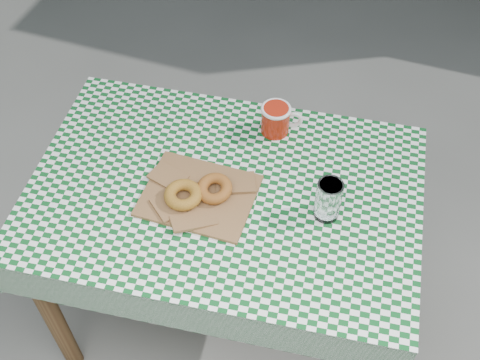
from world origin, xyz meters
name	(u,v)px	position (x,y,z in m)	size (l,w,h in m)	color
ground	(195,349)	(0.00, 0.00, 0.00)	(60.00, 60.00, 0.00)	#585752
table	(226,260)	(0.06, 0.19, 0.38)	(1.12, 0.75, 0.75)	brown
tablecloth	(224,191)	(0.06, 0.19, 0.75)	(1.14, 0.77, 0.01)	#0B481B
paper_bag	(199,195)	(0.00, 0.14, 0.76)	(0.32, 0.25, 0.02)	olive
bagel_front	(183,195)	(-0.03, 0.11, 0.79)	(0.11, 0.11, 0.03)	#A57522
bagel_back	(214,189)	(0.05, 0.16, 0.79)	(0.10, 0.10, 0.03)	#93481E
coffee_mug	(275,119)	(0.13, 0.47, 0.81)	(0.18, 0.18, 0.10)	#A11C0A
drinking_glass	(328,200)	(0.37, 0.20, 0.82)	(0.07, 0.07, 0.13)	white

